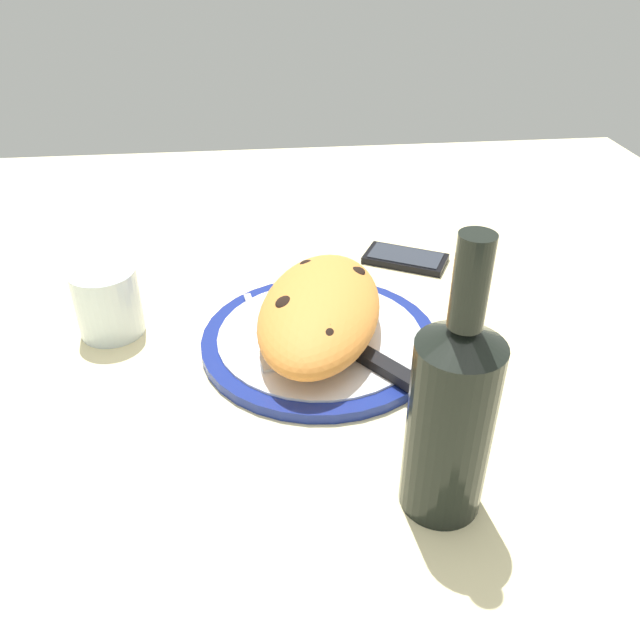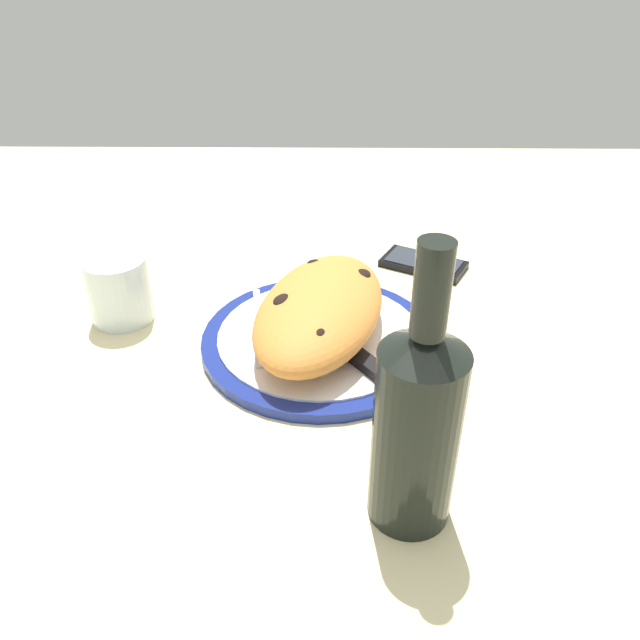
{
  "view_description": "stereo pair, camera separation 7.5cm",
  "coord_description": "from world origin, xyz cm",
  "px_view_note": "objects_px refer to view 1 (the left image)",
  "views": [
    {
      "loc": [
        62.16,
        -6.74,
        44.51
      ],
      "look_at": [
        0.0,
        0.0,
        3.58
      ],
      "focal_mm": 35.46,
      "sensor_mm": 36.0,
      "label": 1
    },
    {
      "loc": [
        62.52,
        0.71,
        44.51
      ],
      "look_at": [
        0.0,
        0.0,
        3.58
      ],
      "focal_mm": 35.46,
      "sensor_mm": 36.0,
      "label": 2
    }
  ],
  "objects_px": {
    "water_glass": "(109,306)",
    "wine_bottle": "(451,414)",
    "fork": "(262,337)",
    "knife": "(371,359)",
    "plate": "(320,340)",
    "smartphone": "(405,258)",
    "calzone": "(318,309)"
  },
  "relations": [
    {
      "from": "plate",
      "to": "smartphone",
      "type": "height_order",
      "value": "plate"
    },
    {
      "from": "calzone",
      "to": "fork",
      "type": "height_order",
      "value": "calzone"
    },
    {
      "from": "fork",
      "to": "knife",
      "type": "distance_m",
      "value": 0.14
    },
    {
      "from": "calzone",
      "to": "smartphone",
      "type": "distance_m",
      "value": 0.25
    },
    {
      "from": "knife",
      "to": "smartphone",
      "type": "distance_m",
      "value": 0.28
    },
    {
      "from": "plate",
      "to": "knife",
      "type": "xyz_separation_m",
      "value": [
        0.06,
        0.05,
        0.01
      ]
    },
    {
      "from": "water_glass",
      "to": "knife",
      "type": "bearing_deg",
      "value": 68.36
    },
    {
      "from": "plate",
      "to": "fork",
      "type": "xyz_separation_m",
      "value": [
        0.0,
        -0.07,
        0.01
      ]
    },
    {
      "from": "smartphone",
      "to": "wine_bottle",
      "type": "relative_size",
      "value": 0.51
    },
    {
      "from": "plate",
      "to": "water_glass",
      "type": "height_order",
      "value": "water_glass"
    },
    {
      "from": "knife",
      "to": "wine_bottle",
      "type": "xyz_separation_m",
      "value": [
        0.19,
        0.03,
        0.08
      ]
    },
    {
      "from": "fork",
      "to": "wine_bottle",
      "type": "bearing_deg",
      "value": 31.24
    },
    {
      "from": "plate",
      "to": "calzone",
      "type": "distance_m",
      "value": 0.04
    },
    {
      "from": "plate",
      "to": "knife",
      "type": "bearing_deg",
      "value": 38.6
    },
    {
      "from": "fork",
      "to": "smartphone",
      "type": "xyz_separation_m",
      "value": [
        -0.2,
        0.22,
        -0.01
      ]
    },
    {
      "from": "knife",
      "to": "water_glass",
      "type": "distance_m",
      "value": 0.33
    },
    {
      "from": "knife",
      "to": "plate",
      "type": "bearing_deg",
      "value": -141.4
    },
    {
      "from": "fork",
      "to": "wine_bottle",
      "type": "relative_size",
      "value": 0.65
    },
    {
      "from": "wine_bottle",
      "to": "fork",
      "type": "bearing_deg",
      "value": -148.76
    },
    {
      "from": "water_glass",
      "to": "wine_bottle",
      "type": "xyz_separation_m",
      "value": [
        0.31,
        0.33,
        0.06
      ]
    },
    {
      "from": "fork",
      "to": "smartphone",
      "type": "relative_size",
      "value": 1.25
    },
    {
      "from": "water_glass",
      "to": "wine_bottle",
      "type": "distance_m",
      "value": 0.46
    },
    {
      "from": "fork",
      "to": "water_glass",
      "type": "relative_size",
      "value": 1.98
    },
    {
      "from": "plate",
      "to": "water_glass",
      "type": "distance_m",
      "value": 0.26
    },
    {
      "from": "smartphone",
      "to": "fork",
      "type": "bearing_deg",
      "value": -47.66
    },
    {
      "from": "calzone",
      "to": "fork",
      "type": "xyz_separation_m",
      "value": [
        0.0,
        -0.07,
        -0.03
      ]
    },
    {
      "from": "smartphone",
      "to": "water_glass",
      "type": "distance_m",
      "value": 0.43
    },
    {
      "from": "fork",
      "to": "smartphone",
      "type": "height_order",
      "value": "fork"
    },
    {
      "from": "fork",
      "to": "water_glass",
      "type": "bearing_deg",
      "value": -107.74
    },
    {
      "from": "smartphone",
      "to": "calzone",
      "type": "bearing_deg",
      "value": -37.87
    },
    {
      "from": "calzone",
      "to": "knife",
      "type": "distance_m",
      "value": 0.09
    },
    {
      "from": "knife",
      "to": "fork",
      "type": "bearing_deg",
      "value": -117.19
    }
  ]
}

